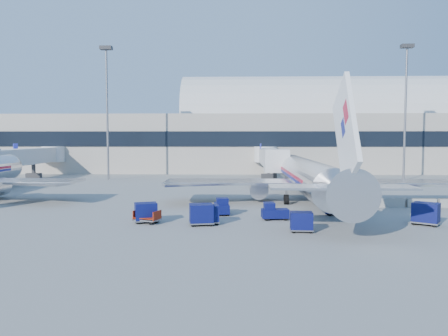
{
  "coord_description": "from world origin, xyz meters",
  "views": [
    {
      "loc": [
        2.01,
        -43.79,
        7.27
      ],
      "look_at": [
        0.53,
        6.0,
        3.79
      ],
      "focal_mm": 35.0,
      "sensor_mm": 36.0,
      "label": 1
    }
  ],
  "objects_px": {
    "jetbridge_near": "(270,157)",
    "barrier_mid": "(421,203)",
    "cart_train_c": "(146,212)",
    "cart_open_red": "(148,219)",
    "cart_solo_near": "(301,221)",
    "mast_west": "(107,93)",
    "mast_east": "(406,92)",
    "jetbridge_mid": "(27,157)",
    "barrier_near": "(389,203)",
    "tug_right": "(338,208)",
    "tug_left": "(222,207)",
    "cart_train_b": "(201,214)",
    "airliner_main": "(309,177)",
    "cart_train_a": "(208,214)",
    "tug_lead": "(274,212)",
    "cart_solo_far": "(426,213)"
  },
  "relations": [
    {
      "from": "mast_west",
      "to": "cart_open_red",
      "type": "bearing_deg",
      "value": -68.89
    },
    {
      "from": "mast_east",
      "to": "cart_open_red",
      "type": "height_order",
      "value": "mast_east"
    },
    {
      "from": "jetbridge_near",
      "to": "jetbridge_mid",
      "type": "distance_m",
      "value": 42.0
    },
    {
      "from": "cart_train_c",
      "to": "cart_open_red",
      "type": "relative_size",
      "value": 0.96
    },
    {
      "from": "jetbridge_mid",
      "to": "mast_east",
      "type": "distance_m",
      "value": 65.32
    },
    {
      "from": "cart_solo_near",
      "to": "cart_open_red",
      "type": "height_order",
      "value": "cart_solo_near"
    },
    {
      "from": "cart_train_c",
      "to": "cart_solo_far",
      "type": "bearing_deg",
      "value": -19.24
    },
    {
      "from": "cart_train_b",
      "to": "barrier_mid",
      "type": "bearing_deg",
      "value": 13.88
    },
    {
      "from": "airliner_main",
      "to": "cart_solo_near",
      "type": "distance_m",
      "value": 15.33
    },
    {
      "from": "barrier_near",
      "to": "cart_train_a",
      "type": "xyz_separation_m",
      "value": [
        -18.41,
        -9.58,
        0.42
      ]
    },
    {
      "from": "airliner_main",
      "to": "cart_train_a",
      "type": "xyz_separation_m",
      "value": [
        -10.41,
        -12.09,
        -2.06
      ]
    },
    {
      "from": "barrier_near",
      "to": "tug_lead",
      "type": "bearing_deg",
      "value": -149.76
    },
    {
      "from": "jetbridge_near",
      "to": "barrier_mid",
      "type": "height_order",
      "value": "jetbridge_near"
    },
    {
      "from": "jetbridge_near",
      "to": "tug_left",
      "type": "distance_m",
      "value": 34.66
    },
    {
      "from": "tug_left",
      "to": "cart_train_b",
      "type": "xyz_separation_m",
      "value": [
        -1.52,
        -5.05,
        0.2
      ]
    },
    {
      "from": "cart_train_b",
      "to": "cart_solo_near",
      "type": "relative_size",
      "value": 1.24
    },
    {
      "from": "cart_train_b",
      "to": "cart_train_c",
      "type": "height_order",
      "value": "cart_train_b"
    },
    {
      "from": "jetbridge_mid",
      "to": "cart_solo_near",
      "type": "relative_size",
      "value": 15.13
    },
    {
      "from": "jetbridge_mid",
      "to": "tug_left",
      "type": "distance_m",
      "value": 48.75
    },
    {
      "from": "airliner_main",
      "to": "mast_west",
      "type": "distance_m",
      "value": 41.12
    },
    {
      "from": "jetbridge_near",
      "to": "barrier_near",
      "type": "bearing_deg",
      "value": -70.15
    },
    {
      "from": "jetbridge_mid",
      "to": "barrier_near",
      "type": "xyz_separation_m",
      "value": [
        52.4,
        -28.81,
        -3.48
      ]
    },
    {
      "from": "mast_west",
      "to": "cart_open_red",
      "type": "relative_size",
      "value": 9.48
    },
    {
      "from": "jetbridge_near",
      "to": "tug_left",
      "type": "height_order",
      "value": "jetbridge_near"
    },
    {
      "from": "jetbridge_mid",
      "to": "cart_open_red",
      "type": "relative_size",
      "value": 11.54
    },
    {
      "from": "mast_east",
      "to": "airliner_main",
      "type": "bearing_deg",
      "value": -128.11
    },
    {
      "from": "tug_right",
      "to": "cart_solo_near",
      "type": "xyz_separation_m",
      "value": [
        -4.51,
        -7.29,
        0.09
      ]
    },
    {
      "from": "airliner_main",
      "to": "jetbridge_near",
      "type": "distance_m",
      "value": 26.43
    },
    {
      "from": "mast_east",
      "to": "tug_left",
      "type": "xyz_separation_m",
      "value": [
        -29.41,
        -32.99,
        -14.05
      ]
    },
    {
      "from": "mast_east",
      "to": "jetbridge_near",
      "type": "bearing_deg",
      "value": 177.93
    },
    {
      "from": "airliner_main",
      "to": "barrier_near",
      "type": "relative_size",
      "value": 12.42
    },
    {
      "from": "jetbridge_mid",
      "to": "tug_right",
      "type": "xyz_separation_m",
      "value": [
        45.91,
        -33.9,
        -3.19
      ]
    },
    {
      "from": "barrier_mid",
      "to": "cart_solo_far",
      "type": "height_order",
      "value": "cart_solo_far"
    },
    {
      "from": "barrier_mid",
      "to": "tug_lead",
      "type": "xyz_separation_m",
      "value": [
        -16.0,
        -7.4,
        0.25
      ]
    },
    {
      "from": "cart_solo_near",
      "to": "tug_left",
      "type": "bearing_deg",
      "value": 133.62
    },
    {
      "from": "mast_east",
      "to": "tug_left",
      "type": "height_order",
      "value": "mast_east"
    },
    {
      "from": "mast_east",
      "to": "cart_train_b",
      "type": "height_order",
      "value": "mast_east"
    },
    {
      "from": "cart_train_c",
      "to": "cart_open_red",
      "type": "bearing_deg",
      "value": -75.93
    },
    {
      "from": "cart_train_c",
      "to": "cart_solo_near",
      "type": "distance_m",
      "value": 13.19
    },
    {
      "from": "barrier_near",
      "to": "cart_train_c",
      "type": "bearing_deg",
      "value": -159.16
    },
    {
      "from": "jetbridge_mid",
      "to": "tug_left",
      "type": "xyz_separation_m",
      "value": [
        34.99,
        -33.79,
        -3.18
      ]
    },
    {
      "from": "cart_open_red",
      "to": "jetbridge_mid",
      "type": "bearing_deg",
      "value": 145.75
    },
    {
      "from": "barrier_near",
      "to": "cart_open_red",
      "type": "bearing_deg",
      "value": -158.38
    },
    {
      "from": "mast_east",
      "to": "cart_solo_near",
      "type": "xyz_separation_m",
      "value": [
        -23.0,
        -40.38,
        -13.97
      ]
    },
    {
      "from": "cart_open_red",
      "to": "barrier_near",
      "type": "bearing_deg",
      "value": 40.3
    },
    {
      "from": "tug_right",
      "to": "cart_train_b",
      "type": "height_order",
      "value": "cart_train_b"
    },
    {
      "from": "mast_east",
      "to": "tug_right",
      "type": "xyz_separation_m",
      "value": [
        -18.49,
        -33.09,
        -14.05
      ]
    },
    {
      "from": "mast_west",
      "to": "barrier_mid",
      "type": "height_order",
      "value": "mast_west"
    },
    {
      "from": "jetbridge_mid",
      "to": "cart_train_a",
      "type": "bearing_deg",
      "value": -48.48
    },
    {
      "from": "jetbridge_mid",
      "to": "cart_train_a",
      "type": "height_order",
      "value": "jetbridge_mid"
    }
  ]
}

